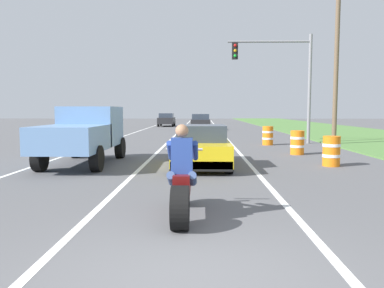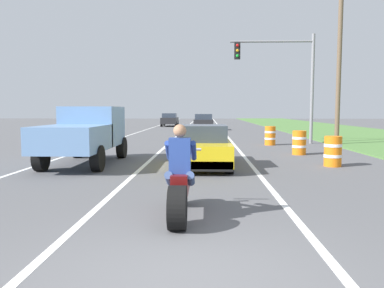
{
  "view_description": "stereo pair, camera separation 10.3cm",
  "coord_description": "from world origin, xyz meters",
  "px_view_note": "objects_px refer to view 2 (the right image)",
  "views": [
    {
      "loc": [
        0.15,
        -4.02,
        1.86
      ],
      "look_at": [
        -0.09,
        5.64,
        1.0
      ],
      "focal_mm": 35.89,
      "sensor_mm": 36.0,
      "label": 1
    },
    {
      "loc": [
        0.25,
        -4.02,
        1.86
      ],
      "look_at": [
        -0.09,
        5.64,
        1.0
      ],
      "focal_mm": 35.89,
      "sensor_mm": 36.0,
      "label": 2
    }
  ],
  "objects_px": {
    "pickup_truck_left_lane_light_blue": "(85,132)",
    "distant_car_further_ahead": "(170,120)",
    "traffic_light_mast_near": "(287,71)",
    "construction_barrel_nearest": "(333,151)",
    "construction_barrel_mid": "(299,143)",
    "construction_barrel_far": "(270,136)",
    "sports_car_yellow": "(202,147)",
    "motorcycle_with_rider": "(180,185)",
    "distant_car_far_ahead": "(204,122)"
  },
  "relations": [
    {
      "from": "distant_car_further_ahead",
      "to": "sports_car_yellow",
      "type": "bearing_deg",
      "value": -82.69
    },
    {
      "from": "sports_car_yellow",
      "to": "construction_barrel_far",
      "type": "bearing_deg",
      "value": 65.6
    },
    {
      "from": "construction_barrel_nearest",
      "to": "distant_car_far_ahead",
      "type": "relative_size",
      "value": 0.25
    },
    {
      "from": "construction_barrel_far",
      "to": "distant_car_further_ahead",
      "type": "relative_size",
      "value": 0.25
    },
    {
      "from": "pickup_truck_left_lane_light_blue",
      "to": "construction_barrel_mid",
      "type": "height_order",
      "value": "pickup_truck_left_lane_light_blue"
    },
    {
      "from": "distant_car_far_ahead",
      "to": "distant_car_further_ahead",
      "type": "distance_m",
      "value": 9.05
    },
    {
      "from": "traffic_light_mast_near",
      "to": "construction_barrel_nearest",
      "type": "distance_m",
      "value": 9.45
    },
    {
      "from": "sports_car_yellow",
      "to": "distant_car_far_ahead",
      "type": "distance_m",
      "value": 23.18
    },
    {
      "from": "construction_barrel_mid",
      "to": "construction_barrel_far",
      "type": "xyz_separation_m",
      "value": [
        -0.48,
        4.36,
        0.0
      ]
    },
    {
      "from": "sports_car_yellow",
      "to": "pickup_truck_left_lane_light_blue",
      "type": "xyz_separation_m",
      "value": [
        -4.03,
        0.35,
        0.48
      ]
    },
    {
      "from": "motorcycle_with_rider",
      "to": "construction_barrel_mid",
      "type": "distance_m",
      "value": 10.59
    },
    {
      "from": "pickup_truck_left_lane_light_blue",
      "to": "construction_barrel_far",
      "type": "relative_size",
      "value": 4.8
    },
    {
      "from": "motorcycle_with_rider",
      "to": "distant_car_far_ahead",
      "type": "distance_m",
      "value": 29.42
    },
    {
      "from": "motorcycle_with_rider",
      "to": "traffic_light_mast_near",
      "type": "xyz_separation_m",
      "value": [
        4.88,
        15.1,
        3.41
      ]
    },
    {
      "from": "construction_barrel_far",
      "to": "sports_car_yellow",
      "type": "bearing_deg",
      "value": -114.4
    },
    {
      "from": "sports_car_yellow",
      "to": "distant_car_further_ahead",
      "type": "relative_size",
      "value": 1.08
    },
    {
      "from": "sports_car_yellow",
      "to": "pickup_truck_left_lane_light_blue",
      "type": "distance_m",
      "value": 4.07
    },
    {
      "from": "motorcycle_with_rider",
      "to": "traffic_light_mast_near",
      "type": "height_order",
      "value": "traffic_light_mast_near"
    },
    {
      "from": "sports_car_yellow",
      "to": "motorcycle_with_rider",
      "type": "bearing_deg",
      "value": -93.02
    },
    {
      "from": "motorcycle_with_rider",
      "to": "sports_car_yellow",
      "type": "height_order",
      "value": "motorcycle_with_rider"
    },
    {
      "from": "construction_barrel_mid",
      "to": "distant_car_far_ahead",
      "type": "bearing_deg",
      "value": 101.72
    },
    {
      "from": "pickup_truck_left_lane_light_blue",
      "to": "distant_car_further_ahead",
      "type": "relative_size",
      "value": 1.2
    },
    {
      "from": "construction_barrel_nearest",
      "to": "distant_car_further_ahead",
      "type": "height_order",
      "value": "distant_car_further_ahead"
    },
    {
      "from": "construction_barrel_nearest",
      "to": "distant_car_further_ahead",
      "type": "bearing_deg",
      "value": 104.91
    },
    {
      "from": "motorcycle_with_rider",
      "to": "sports_car_yellow",
      "type": "xyz_separation_m",
      "value": [
        0.33,
        6.24,
        0.04
      ]
    },
    {
      "from": "sports_car_yellow",
      "to": "construction_barrel_far",
      "type": "xyz_separation_m",
      "value": [
        3.53,
        7.78,
        -0.13
      ]
    },
    {
      "from": "traffic_light_mast_near",
      "to": "construction_barrel_mid",
      "type": "distance_m",
      "value": 6.49
    },
    {
      "from": "traffic_light_mast_near",
      "to": "construction_barrel_far",
      "type": "bearing_deg",
      "value": -133.25
    },
    {
      "from": "motorcycle_with_rider",
      "to": "sports_car_yellow",
      "type": "bearing_deg",
      "value": 86.98
    },
    {
      "from": "motorcycle_with_rider",
      "to": "construction_barrel_far",
      "type": "bearing_deg",
      "value": 74.61
    },
    {
      "from": "motorcycle_with_rider",
      "to": "construction_barrel_mid",
      "type": "relative_size",
      "value": 2.21
    },
    {
      "from": "pickup_truck_left_lane_light_blue",
      "to": "distant_car_far_ahead",
      "type": "relative_size",
      "value": 1.2
    },
    {
      "from": "motorcycle_with_rider",
      "to": "pickup_truck_left_lane_light_blue",
      "type": "distance_m",
      "value": 7.57
    },
    {
      "from": "motorcycle_with_rider",
      "to": "sports_car_yellow",
      "type": "relative_size",
      "value": 0.51
    },
    {
      "from": "construction_barrel_nearest",
      "to": "distant_car_far_ahead",
      "type": "bearing_deg",
      "value": 100.78
    },
    {
      "from": "construction_barrel_mid",
      "to": "distant_car_far_ahead",
      "type": "xyz_separation_m",
      "value": [
        -4.1,
        19.76,
        0.27
      ]
    },
    {
      "from": "construction_barrel_mid",
      "to": "distant_car_far_ahead",
      "type": "height_order",
      "value": "distant_car_far_ahead"
    },
    {
      "from": "traffic_light_mast_near",
      "to": "distant_car_far_ahead",
      "type": "xyz_separation_m",
      "value": [
        -4.64,
        14.32,
        -3.23
      ]
    },
    {
      "from": "sports_car_yellow",
      "to": "construction_barrel_mid",
      "type": "relative_size",
      "value": 4.3
    },
    {
      "from": "distant_car_further_ahead",
      "to": "construction_barrel_far",
      "type": "bearing_deg",
      "value": -72.23
    },
    {
      "from": "construction_barrel_mid",
      "to": "construction_barrel_far",
      "type": "bearing_deg",
      "value": 96.28
    },
    {
      "from": "traffic_light_mast_near",
      "to": "distant_car_far_ahead",
      "type": "height_order",
      "value": "traffic_light_mast_near"
    },
    {
      "from": "pickup_truck_left_lane_light_blue",
      "to": "distant_car_far_ahead",
      "type": "bearing_deg",
      "value": 80.21
    },
    {
      "from": "sports_car_yellow",
      "to": "distant_car_further_ahead",
      "type": "bearing_deg",
      "value": 97.31
    },
    {
      "from": "motorcycle_with_rider",
      "to": "construction_barrel_nearest",
      "type": "height_order",
      "value": "motorcycle_with_rider"
    },
    {
      "from": "distant_car_far_ahead",
      "to": "sports_car_yellow",
      "type": "bearing_deg",
      "value": -89.78
    },
    {
      "from": "construction_barrel_far",
      "to": "distant_car_further_ahead",
      "type": "bearing_deg",
      "value": 107.77
    },
    {
      "from": "motorcycle_with_rider",
      "to": "distant_car_far_ahead",
      "type": "bearing_deg",
      "value": 89.53
    },
    {
      "from": "distant_car_further_ahead",
      "to": "distant_car_far_ahead",
      "type": "bearing_deg",
      "value": -64.28
    },
    {
      "from": "sports_car_yellow",
      "to": "pickup_truck_left_lane_light_blue",
      "type": "height_order",
      "value": "pickup_truck_left_lane_light_blue"
    }
  ]
}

